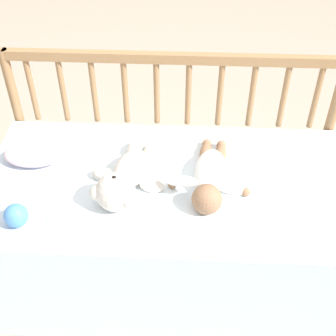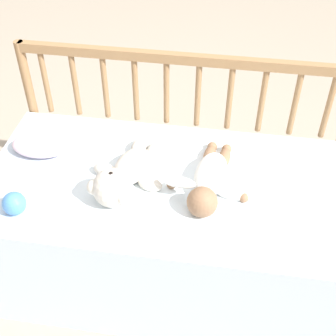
% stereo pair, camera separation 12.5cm
% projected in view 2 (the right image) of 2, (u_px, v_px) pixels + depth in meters
% --- Properties ---
extents(ground_plane, '(12.00, 12.00, 0.00)m').
position_uv_depth(ground_plane, '(168.00, 268.00, 1.91)').
color(ground_plane, tan).
extents(crib_mattress, '(1.26, 0.64, 0.49)m').
position_uv_depth(crib_mattress, '(168.00, 229.00, 1.75)').
color(crib_mattress, silver).
rests_on(crib_mattress, ground_plane).
extents(crib_rail, '(1.26, 0.04, 0.79)m').
position_uv_depth(crib_rail, '(182.00, 106.00, 1.79)').
color(crib_rail, '#997047').
rests_on(crib_rail, ground_plane).
extents(blanket, '(0.76, 0.50, 0.01)m').
position_uv_depth(blanket, '(173.00, 178.00, 1.60)').
color(blanket, white).
rests_on(blanket, crib_mattress).
extents(teddy_bear, '(0.26, 0.38, 0.13)m').
position_uv_depth(teddy_bear, '(124.00, 175.00, 1.54)').
color(teddy_bear, silver).
rests_on(teddy_bear, crib_mattress).
extents(baby, '(0.29, 0.38, 0.10)m').
position_uv_depth(baby, '(209.00, 180.00, 1.54)').
color(baby, white).
rests_on(baby, crib_mattress).
extents(toy_ball, '(0.08, 0.08, 0.08)m').
position_uv_depth(toy_ball, '(14.00, 203.00, 1.46)').
color(toy_ball, '#4C8CDB').
rests_on(toy_ball, crib_mattress).
extents(small_pillow, '(0.21, 0.13, 0.06)m').
position_uv_depth(small_pillow, '(40.00, 145.00, 1.69)').
color(small_pillow, silver).
rests_on(small_pillow, crib_mattress).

